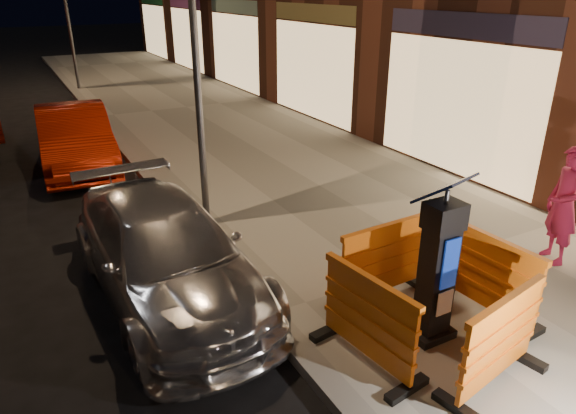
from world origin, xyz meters
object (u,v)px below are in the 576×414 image
barrier_kerbside (368,320)px  car_silver (170,294)px  barrier_bldgside (491,277)px  barrier_back (383,262)px  barrier_front (500,342)px  man (564,206)px  parking_kiosk (438,265)px  car_red (80,167)px

barrier_kerbside → car_silver: barrier_kerbside is taller
barrier_kerbside → barrier_bldgside: (1.90, 0.00, 0.00)m
barrier_kerbside → barrier_bldgside: same height
barrier_back → barrier_kerbside: 1.34m
barrier_front → man: man is taller
barrier_back → car_silver: (-2.42, 1.66, -0.69)m
barrier_back → barrier_kerbside: (-0.95, -0.95, 0.00)m
parking_kiosk → barrier_back: parking_kiosk is taller
parking_kiosk → barrier_back: size_ratio=1.40×
barrier_back → car_red: barrier_back is taller
barrier_front → car_red: 10.45m
barrier_back → barrier_kerbside: bearing=-137.6°
barrier_front → barrier_back: size_ratio=1.00×
barrier_back → barrier_bldgside: size_ratio=1.00×
parking_kiosk → car_red: size_ratio=0.44×
barrier_front → car_red: (-2.69, 10.08, -0.69)m
barrier_kerbside → parking_kiosk: bearing=-97.6°
parking_kiosk → car_silver: 3.73m
barrier_back → barrier_front: bearing=-92.6°
barrier_front → car_silver: size_ratio=0.30×
barrier_bldgside → car_red: (-3.64, 9.13, -0.69)m
barrier_front → barrier_bldgside: same height
barrier_bldgside → barrier_back: bearing=41.4°
barrier_bldgside → car_silver: bearing=48.7°
barrier_kerbside → barrier_bldgside: bearing=-97.6°
barrier_back → man: man is taller
car_red → barrier_kerbside: bearing=-75.8°
barrier_front → barrier_back: same height
parking_kiosk → car_red: bearing=100.9°
barrier_kerbside → man: bearing=-90.4°
parking_kiosk → barrier_front: (0.00, -0.95, -0.43)m
parking_kiosk → car_red: parking_kiosk is taller
barrier_kerbside → car_silver: 3.07m
barrier_kerbside → car_silver: (-1.47, 2.61, -0.69)m
barrier_bldgside → parking_kiosk: bearing=86.4°
man → barrier_back: bearing=-76.0°
parking_kiosk → car_silver: parking_kiosk is taller
barrier_front → barrier_bldgside: 1.34m
parking_kiosk → car_silver: (-2.42, 2.61, -1.12)m
barrier_back → car_red: bearing=105.7°
barrier_back → car_silver: 3.02m
barrier_kerbside → car_red: (-1.74, 9.13, -0.69)m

